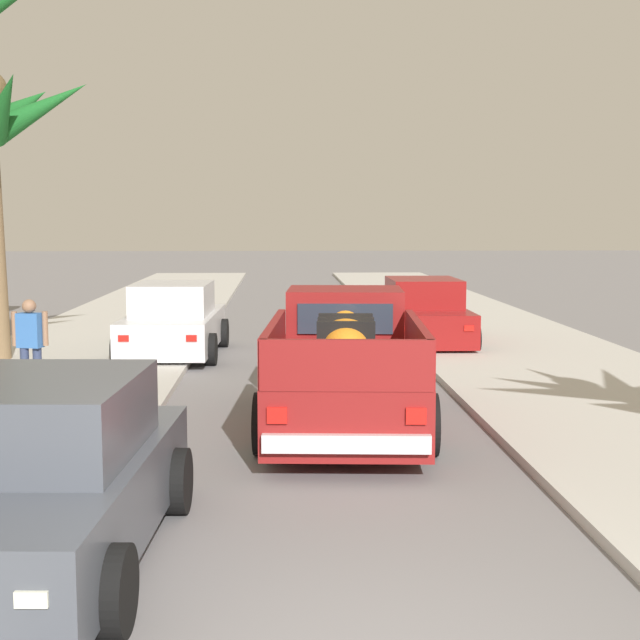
{
  "coord_description": "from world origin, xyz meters",
  "views": [
    {
      "loc": [
        -0.51,
        -5.25,
        2.83
      ],
      "look_at": [
        0.15,
        9.51,
        1.2
      ],
      "focal_mm": 50.7,
      "sensor_mm": 36.0,
      "label": 1
    }
  ],
  "objects": [
    {
      "name": "sidewalk_left",
      "position": [
        -4.58,
        12.0,
        0.06
      ],
      "size": [
        4.62,
        60.0,
        0.12
      ],
      "primitive_type": "cube",
      "color": "beige",
      "rests_on": "ground"
    },
    {
      "name": "sidewalk_right",
      "position": [
        4.58,
        12.0,
        0.06
      ],
      "size": [
        4.62,
        60.0,
        0.12
      ],
      "primitive_type": "cube",
      "color": "beige",
      "rests_on": "ground"
    },
    {
      "name": "curb_left",
      "position": [
        -3.67,
        12.0,
        0.05
      ],
      "size": [
        0.16,
        60.0,
        0.1
      ],
      "primitive_type": "cube",
      "color": "silver",
      "rests_on": "ground"
    },
    {
      "name": "curb_right",
      "position": [
        3.67,
        12.0,
        0.05
      ],
      "size": [
        0.16,
        60.0,
        0.1
      ],
      "primitive_type": "cube",
      "color": "silver",
      "rests_on": "ground"
    },
    {
      "name": "pickup_truck",
      "position": [
        0.38,
        7.01,
        0.81
      ],
      "size": [
        2.46,
        5.33,
        1.8
      ],
      "color": "maroon",
      "rests_on": "ground"
    },
    {
      "name": "car_left_near",
      "position": [
        -2.48,
        2.09,
        0.71
      ],
      "size": [
        2.2,
        4.33,
        1.54
      ],
      "color": "#474C56",
      "rests_on": "ground"
    },
    {
      "name": "car_right_near",
      "position": [
        -2.73,
        13.66,
        0.71
      ],
      "size": [
        2.12,
        4.3,
        1.54
      ],
      "color": "silver",
      "rests_on": "ground"
    },
    {
      "name": "car_left_mid",
      "position": [
        2.72,
        14.95,
        0.71
      ],
      "size": [
        2.05,
        4.27,
        1.54
      ],
      "color": "maroon",
      "rests_on": "ground"
    },
    {
      "name": "pedestrian",
      "position": [
        -4.48,
        9.18,
        0.91
      ],
      "size": [
        0.57,
        0.31,
        1.59
      ],
      "color": "navy",
      "rests_on": "ground"
    }
  ]
}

